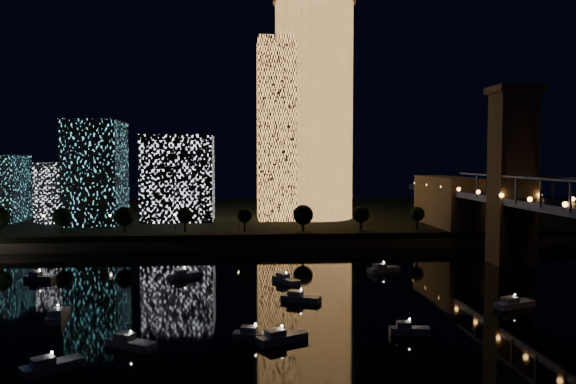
% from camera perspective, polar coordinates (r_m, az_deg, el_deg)
% --- Properties ---
extents(ground, '(520.00, 520.00, 0.00)m').
position_cam_1_polar(ground, '(106.72, 1.56, -12.82)').
color(ground, black).
rests_on(ground, ground).
extents(far_bank, '(420.00, 160.00, 5.00)m').
position_cam_1_polar(far_bank, '(263.46, -2.39, -2.51)').
color(far_bank, black).
rests_on(far_bank, ground).
extents(seawall, '(420.00, 6.00, 3.00)m').
position_cam_1_polar(seawall, '(186.32, -1.31, -5.31)').
color(seawall, '#6B5E4C').
rests_on(seawall, ground).
extents(tower_cylindrical, '(34.00, 34.00, 90.00)m').
position_cam_1_polar(tower_cylindrical, '(234.50, 2.64, 8.41)').
color(tower_cylindrical, '#E9984A').
rests_on(tower_cylindrical, far_bank).
extents(tower_rectangular, '(22.75, 22.75, 72.38)m').
position_cam_1_polar(tower_rectangular, '(230.43, -0.26, 6.27)').
color(tower_rectangular, '#E9984A').
rests_on(tower_rectangular, far_bank).
extents(midrise_blocks, '(93.56, 33.56, 39.00)m').
position_cam_1_polar(midrise_blocks, '(231.40, -18.03, 1.13)').
color(midrise_blocks, white).
rests_on(midrise_blocks, far_bank).
extents(motorboats, '(112.23, 69.96, 2.78)m').
position_cam_1_polar(motorboats, '(114.32, -4.08, -11.30)').
color(motorboats, silver).
rests_on(motorboats, ground).
extents(esplanade_trees, '(165.65, 6.90, 8.95)m').
position_cam_1_polar(esplanade_trees, '(192.48, -12.58, -2.42)').
color(esplanade_trees, black).
rests_on(esplanade_trees, far_bank).
extents(street_lamps, '(132.70, 0.70, 5.65)m').
position_cam_1_polar(street_lamps, '(198.15, -11.41, -2.66)').
color(street_lamps, black).
rests_on(street_lamps, far_bank).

